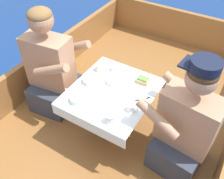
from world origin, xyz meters
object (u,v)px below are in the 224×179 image
(person_port, at_px, (52,71))
(coffee_cup_starboard, at_px, (115,67))
(sandwich, at_px, (143,80))
(coffee_cup_port, at_px, (131,107))
(person_starboard, at_px, (185,128))
(tin_can, at_px, (99,68))
(coffee_cup_center, at_px, (110,118))

(person_port, distance_m, coffee_cup_starboard, 0.58)
(person_port, relative_size, coffee_cup_starboard, 10.69)
(sandwich, relative_size, coffee_cup_port, 1.12)
(sandwich, xyz_separation_m, coffee_cup_port, (0.06, -0.32, -0.01))
(person_starboard, bearing_deg, coffee_cup_starboard, -13.05)
(person_starboard, distance_m, coffee_cup_port, 0.41)
(coffee_cup_port, height_order, tin_can, tin_can)
(coffee_cup_starboard, height_order, coffee_cup_center, coffee_cup_center)
(person_port, xyz_separation_m, coffee_cup_port, (0.85, -0.08, 0.06))
(sandwich, distance_m, tin_can, 0.41)
(tin_can, bearing_deg, sandwich, 6.06)
(sandwich, height_order, coffee_cup_starboard, sandwich)
(coffee_cup_port, relative_size, coffee_cup_starboard, 0.99)
(person_port, relative_size, person_starboard, 1.01)
(person_starboard, relative_size, coffee_cup_starboard, 10.56)
(person_port, xyz_separation_m, sandwich, (0.79, 0.24, 0.06))
(sandwich, relative_size, coffee_cup_starboard, 1.10)
(person_port, bearing_deg, coffee_cup_port, -12.56)
(person_port, distance_m, coffee_cup_port, 0.86)
(coffee_cup_center, xyz_separation_m, tin_can, (-0.39, 0.45, -0.01))
(sandwich, xyz_separation_m, coffee_cup_starboard, (-0.29, 0.03, -0.00))
(coffee_cup_port, xyz_separation_m, tin_can, (-0.47, 0.28, 0.00))
(sandwich, distance_m, coffee_cup_starboard, 0.29)
(coffee_cup_starboard, relative_size, coffee_cup_center, 1.00)
(coffee_cup_center, height_order, tin_can, coffee_cup_center)
(person_port, xyz_separation_m, tin_can, (0.39, 0.20, 0.06))
(coffee_cup_center, bearing_deg, person_port, 162.10)
(coffee_cup_center, bearing_deg, tin_can, 131.07)
(person_starboard, bearing_deg, tin_can, -5.83)
(person_starboard, relative_size, sandwich, 9.61)
(coffee_cup_port, distance_m, coffee_cup_starboard, 0.49)
(tin_can, bearing_deg, coffee_cup_center, -48.93)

